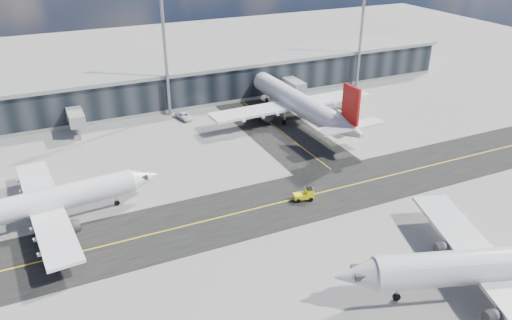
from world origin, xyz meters
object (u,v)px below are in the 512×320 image
object	(u,v)px
airliner_near	(507,265)
service_van	(184,116)
airliner_redtail	(298,102)
airliner_af	(34,205)
baggage_tug	(305,194)

from	to	relation	value
airliner_near	service_van	xyz separation A→B (m)	(-16.96, 68.97, -3.26)
airliner_redtail	service_van	size ratio (longest dim) A/B	8.80
airliner_af	airliner_redtail	world-z (taller)	airliner_redtail
airliner_redtail	airliner_near	bearing A→B (deg)	-96.21
airliner_redtail	airliner_near	size ratio (longest dim) A/B	1.12
airliner_near	airliner_af	bearing A→B (deg)	70.48
baggage_tug	airliner_af	bearing A→B (deg)	-90.41
airliner_af	airliner_redtail	size ratio (longest dim) A/B	0.82
airliner_near	baggage_tug	bearing A→B (deg)	38.52
airliner_af	airliner_redtail	distance (m)	56.69
airliner_redtail	service_van	world-z (taller)	airliner_redtail
service_van	airliner_near	bearing A→B (deg)	-87.27
baggage_tug	service_van	distance (m)	41.43
airliner_redtail	service_van	bearing A→B (deg)	150.11
baggage_tug	airliner_near	bearing A→B (deg)	34.04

